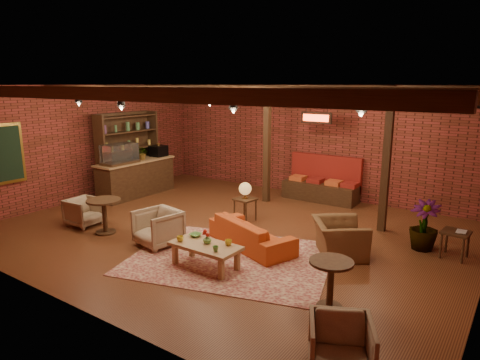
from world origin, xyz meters
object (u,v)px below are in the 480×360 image
Objects in this scene: armchair_far at (341,345)px; round_table_right at (331,277)px; sofa at (251,233)px; armchair_b at (158,226)px; round_table_left at (104,210)px; armchair_right at (340,232)px; armchair_a at (84,210)px; side_table_book at (456,233)px; plant_tall at (429,176)px; side_table_lamp at (245,192)px; coffee_table at (205,247)px.

round_table_right is at bearing 91.08° from armchair_far.
armchair_far reaches higher than sofa.
armchair_b is at bearing 133.46° from armchair_far.
round_table_left is 5.04m from armchair_right.
armchair_right is at bearing -76.81° from armchair_a.
sofa is 3.65× the size of side_table_book.
armchair_far is (6.05, -1.51, -0.16)m from round_table_left.
armchair_right reaches higher than armchair_b.
plant_tall is (-0.07, 4.50, 1.14)m from armchair_far.
side_table_lamp reaches higher than sofa.
armchair_far is (3.09, -1.37, -0.03)m from coffee_table.
plant_tall is (4.49, 2.84, 1.10)m from armchair_b.
coffee_table reaches higher than sofa.
side_table_lamp is 1.16× the size of armchair_b.
round_table_right reaches higher than armchair_a.
round_table_left is 1.50m from armchair_b.
coffee_table is at bearing -0.24° from armchair_b.
round_table_right is at bearing -2.03° from coffee_table.
coffee_table reaches higher than side_table_book.
side_table_lamp reaches higher than coffee_table.
armchair_a is at bearing 176.71° from coffee_table.
armchair_b is 0.78× the size of armchair_right.
side_table_book is 3.32m from round_table_right.
sofa is at bearing 74.81° from armchair_right.
round_table_left reaches higher than coffee_table.
sofa is at bearing 111.46° from armchair_far.
side_table_lamp is (-0.89, 2.61, 0.33)m from coffee_table.
sofa is at bearing -51.91° from side_table_lamp.
side_table_book is 0.18× the size of plant_tall.
armchair_b is 3.91m from round_table_right.
round_table_left reaches higher than side_table_book.
side_table_lamp is 5.65m from armchair_far.
armchair_right is (3.23, 1.62, 0.05)m from armchair_b.
sofa is 1.56× the size of coffee_table.
armchair_right is at bearing -14.81° from side_table_lamp.
armchair_far is at bearing -14.03° from round_table_left.
armchair_b reaches higher than round_table_left.
sofa is at bearing 83.76° from coffee_table.
round_table_right is (2.42, -0.09, 0.11)m from coffee_table.
armchair_a is 0.98× the size of armchair_far.
sofa is at bearing 42.70° from armchair_b.
armchair_b is 1.48× the size of side_table_book.
side_table_book is at bearing 39.09° from armchair_b.
sofa is 3.89m from side_table_book.
round_table_right is at bearing -2.38° from round_table_left.
armchair_b is 0.27× the size of plant_tall.
armchair_b is 1.13× the size of armchair_far.
armchair_b is (-1.47, 0.29, 0.02)m from coffee_table.
armchair_right is at bearing 37.50° from armchair_b.
side_table_book is (3.47, 1.73, 0.20)m from sofa.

